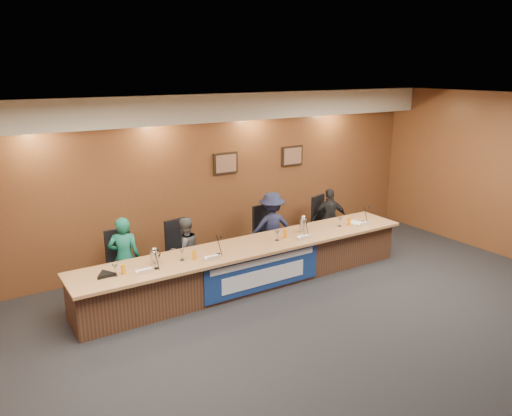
# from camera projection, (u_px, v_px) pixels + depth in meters

# --- Properties ---
(floor) EXTENTS (10.00, 10.00, 0.00)m
(floor) POSITION_uv_depth(u_px,v_px,m) (344.00, 347.00, 6.73)
(floor) COLOR black
(floor) RESTS_ON ground
(ceiling) EXTENTS (10.00, 8.00, 0.04)m
(ceiling) POSITION_uv_depth(u_px,v_px,m) (357.00, 106.00, 5.86)
(ceiling) COLOR silver
(ceiling) RESTS_ON wall_back
(wall_back) EXTENTS (10.00, 0.04, 3.20)m
(wall_back) POSITION_uv_depth(u_px,v_px,m) (207.00, 178.00, 9.55)
(wall_back) COLOR brown
(wall_back) RESTS_ON floor
(soffit) EXTENTS (10.00, 0.50, 0.50)m
(soffit) POSITION_uv_depth(u_px,v_px,m) (211.00, 107.00, 8.98)
(soffit) COLOR beige
(soffit) RESTS_ON wall_back
(dais_body) EXTENTS (6.00, 0.80, 0.70)m
(dais_body) POSITION_uv_depth(u_px,v_px,m) (251.00, 266.00, 8.59)
(dais_body) COLOR #4B2D1D
(dais_body) RESTS_ON floor
(dais_top) EXTENTS (6.10, 0.95, 0.05)m
(dais_top) POSITION_uv_depth(u_px,v_px,m) (252.00, 246.00, 8.44)
(dais_top) COLOR #A97648
(dais_top) RESTS_ON dais_body
(banner) EXTENTS (2.20, 0.02, 0.65)m
(banner) POSITION_uv_depth(u_px,v_px,m) (264.00, 272.00, 8.24)
(banner) COLOR navy
(banner) RESTS_ON dais_body
(banner_text_upper) EXTENTS (2.00, 0.01, 0.10)m
(banner_text_upper) POSITION_uv_depth(u_px,v_px,m) (264.00, 261.00, 8.18)
(banner_text_upper) COLOR silver
(banner_text_upper) RESTS_ON banner
(banner_text_lower) EXTENTS (1.60, 0.01, 0.28)m
(banner_text_lower) POSITION_uv_depth(u_px,v_px,m) (264.00, 277.00, 8.25)
(banner_text_lower) COLOR silver
(banner_text_lower) RESTS_ON banner
(wall_photo_left) EXTENTS (0.52, 0.04, 0.42)m
(wall_photo_left) POSITION_uv_depth(u_px,v_px,m) (226.00, 163.00, 9.66)
(wall_photo_left) COLOR black
(wall_photo_left) RESTS_ON wall_back
(wall_photo_right) EXTENTS (0.52, 0.04, 0.42)m
(wall_photo_right) POSITION_uv_depth(u_px,v_px,m) (292.00, 156.00, 10.49)
(wall_photo_right) COLOR black
(wall_photo_right) RESTS_ON wall_back
(panelist_a) EXTENTS (0.58, 0.48, 1.36)m
(panelist_a) POSITION_uv_depth(u_px,v_px,m) (124.00, 258.00, 8.05)
(panelist_a) COLOR #12624E
(panelist_a) RESTS_ON floor
(panelist_b) EXTENTS (0.61, 0.50, 1.18)m
(panelist_b) POSITION_uv_depth(u_px,v_px,m) (185.00, 250.00, 8.62)
(panelist_b) COLOR #4A4B4E
(panelist_b) RESTS_ON floor
(panelist_c) EXTENTS (1.00, 0.75, 1.38)m
(panelist_c) POSITION_uv_depth(u_px,v_px,m) (272.00, 228.00, 9.52)
(panelist_c) COLOR #191E3A
(panelist_c) RESTS_ON floor
(panelist_d) EXTENTS (0.80, 0.57, 1.27)m
(panelist_d) POSITION_uv_depth(u_px,v_px,m) (330.00, 219.00, 10.28)
(panelist_d) COLOR black
(panelist_d) RESTS_ON floor
(office_chair_a) EXTENTS (0.48, 0.48, 0.08)m
(office_chair_a) POSITION_uv_depth(u_px,v_px,m) (123.00, 267.00, 8.19)
(office_chair_a) COLOR black
(office_chair_a) RESTS_ON floor
(office_chair_b) EXTENTS (0.54, 0.54, 0.08)m
(office_chair_b) POSITION_uv_depth(u_px,v_px,m) (183.00, 255.00, 8.73)
(office_chair_b) COLOR black
(office_chair_b) RESTS_ON floor
(office_chair_c) EXTENTS (0.54, 0.54, 0.08)m
(office_chair_c) POSITION_uv_depth(u_px,v_px,m) (269.00, 237.00, 9.66)
(office_chair_c) COLOR black
(office_chair_c) RESTS_ON floor
(office_chair_d) EXTENTS (0.61, 0.61, 0.08)m
(office_chair_d) POSITION_uv_depth(u_px,v_px,m) (326.00, 225.00, 10.40)
(office_chair_d) COLOR black
(office_chair_d) RESTS_ON floor
(nameplate_a) EXTENTS (0.24, 0.08, 0.10)m
(nameplate_a) POSITION_uv_depth(u_px,v_px,m) (145.00, 271.00, 7.23)
(nameplate_a) COLOR white
(nameplate_a) RESTS_ON dais_top
(microphone_a) EXTENTS (0.07, 0.07, 0.02)m
(microphone_a) POSITION_uv_depth(u_px,v_px,m) (156.00, 268.00, 7.42)
(microphone_a) COLOR black
(microphone_a) RESTS_ON dais_top
(juice_glass_a) EXTENTS (0.06, 0.06, 0.15)m
(juice_glass_a) POSITION_uv_depth(u_px,v_px,m) (123.00, 269.00, 7.21)
(juice_glass_a) COLOR orange
(juice_glass_a) RESTS_ON dais_top
(water_glass_a) EXTENTS (0.08, 0.08, 0.18)m
(water_glass_a) POSITION_uv_depth(u_px,v_px,m) (115.00, 270.00, 7.14)
(water_glass_a) COLOR silver
(water_glass_a) RESTS_ON dais_top
(nameplate_b) EXTENTS (0.24, 0.08, 0.10)m
(nameplate_b) POSITION_uv_depth(u_px,v_px,m) (214.00, 257.00, 7.75)
(nameplate_b) COLOR white
(nameplate_b) RESTS_ON dais_top
(microphone_b) EXTENTS (0.07, 0.07, 0.02)m
(microphone_b) POSITION_uv_depth(u_px,v_px,m) (218.00, 254.00, 7.98)
(microphone_b) COLOR black
(microphone_b) RESTS_ON dais_top
(juice_glass_b) EXTENTS (0.06, 0.06, 0.15)m
(juice_glass_b) POSITION_uv_depth(u_px,v_px,m) (194.00, 255.00, 7.77)
(juice_glass_b) COLOR orange
(juice_glass_b) RESTS_ON dais_top
(water_glass_b) EXTENTS (0.08, 0.08, 0.18)m
(water_glass_b) POSITION_uv_depth(u_px,v_px,m) (182.00, 255.00, 7.73)
(water_glass_b) COLOR silver
(water_glass_b) RESTS_ON dais_top
(nameplate_c) EXTENTS (0.24, 0.08, 0.10)m
(nameplate_c) POSITION_uv_depth(u_px,v_px,m) (305.00, 237.00, 8.69)
(nameplate_c) COLOR white
(nameplate_c) RESTS_ON dais_top
(microphone_c) EXTENTS (0.07, 0.07, 0.02)m
(microphone_c) POSITION_uv_depth(u_px,v_px,m) (305.00, 235.00, 8.91)
(microphone_c) COLOR black
(microphone_c) RESTS_ON dais_top
(juice_glass_c) EXTENTS (0.06, 0.06, 0.15)m
(juice_glass_c) POSITION_uv_depth(u_px,v_px,m) (285.00, 234.00, 8.75)
(juice_glass_c) COLOR orange
(juice_glass_c) RESTS_ON dais_top
(water_glass_c) EXTENTS (0.08, 0.08, 0.18)m
(water_glass_c) POSITION_uv_depth(u_px,v_px,m) (277.00, 236.00, 8.62)
(water_glass_c) COLOR silver
(water_glass_c) RESTS_ON dais_top
(nameplate_d) EXTENTS (0.24, 0.08, 0.10)m
(nameplate_d) POSITION_uv_depth(u_px,v_px,m) (365.00, 223.00, 9.43)
(nameplate_d) COLOR white
(nameplate_d) RESTS_ON dais_top
(microphone_d) EXTENTS (0.07, 0.07, 0.02)m
(microphone_d) POSITION_uv_depth(u_px,v_px,m) (364.00, 222.00, 9.65)
(microphone_d) COLOR black
(microphone_d) RESTS_ON dais_top
(juice_glass_d) EXTENTS (0.06, 0.06, 0.15)m
(juice_glass_d) POSITION_uv_depth(u_px,v_px,m) (349.00, 222.00, 9.44)
(juice_glass_d) COLOR orange
(juice_glass_d) RESTS_ON dais_top
(water_glass_d) EXTENTS (0.08, 0.08, 0.18)m
(water_glass_d) POSITION_uv_depth(u_px,v_px,m) (340.00, 222.00, 9.39)
(water_glass_d) COLOR silver
(water_glass_d) RESTS_ON dais_top
(carafe_left) EXTENTS (0.12, 0.12, 0.22)m
(carafe_left) POSITION_uv_depth(u_px,v_px,m) (154.00, 258.00, 7.55)
(carafe_left) COLOR silver
(carafe_left) RESTS_ON dais_top
(carafe_right) EXTENTS (0.12, 0.12, 0.25)m
(carafe_right) POSITION_uv_depth(u_px,v_px,m) (303.00, 225.00, 9.05)
(carafe_right) COLOR silver
(carafe_right) RESTS_ON dais_top
(speakerphone) EXTENTS (0.32, 0.32, 0.05)m
(speakerphone) POSITION_uv_depth(u_px,v_px,m) (106.00, 275.00, 7.15)
(speakerphone) COLOR black
(speakerphone) RESTS_ON dais_top
(paper_stack) EXTENTS (0.26, 0.33, 0.01)m
(paper_stack) POSITION_uv_depth(u_px,v_px,m) (356.00, 223.00, 9.63)
(paper_stack) COLOR white
(paper_stack) RESTS_ON dais_top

